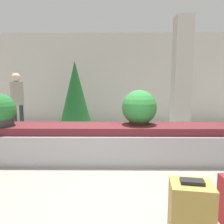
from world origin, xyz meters
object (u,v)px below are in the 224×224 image
pillar (181,78)px  decorated_tree (75,95)px  potted_plant_0 (139,108)px  potted_plant_2 (0,111)px  traveler_0 (17,98)px  suitcase_2 (190,221)px

pillar → decorated_tree: (-2.92, 0.44, -0.46)m
potted_plant_0 → potted_plant_2: bearing=-176.0°
potted_plant_0 → traveler_0: size_ratio=0.38×
potted_plant_2 → decorated_tree: size_ratio=0.29×
traveler_0 → decorated_tree: size_ratio=0.84×
traveler_0 → decorated_tree: 1.65m
pillar → traveler_0: size_ratio=1.82×
pillar → traveler_0: bearing=176.2°
potted_plant_0 → traveler_0: traveler_0 is taller
suitcase_2 → potted_plant_0: bearing=102.3°
pillar → suitcase_2: bearing=-105.3°
pillar → potted_plant_0: 2.24m
pillar → suitcase_2: (-1.15, -4.20, -1.26)m
traveler_0 → pillar: bearing=-40.6°
pillar → potted_plant_2: bearing=-154.2°
potted_plant_2 → traveler_0: (-0.64, 2.20, 0.10)m
traveler_0 → potted_plant_0: bearing=-68.6°
traveler_0 → suitcase_2: bearing=-89.7°
pillar → decorated_tree: pillar is taller
decorated_tree → traveler_0: bearing=-175.1°
suitcase_2 → pillar: bearing=83.4°
suitcase_2 → decorated_tree: size_ratio=0.33×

